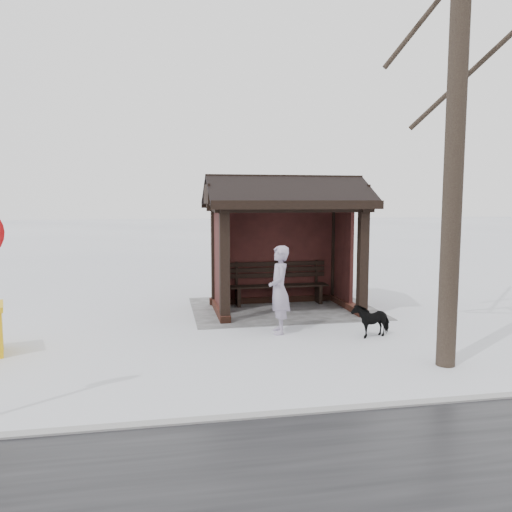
{
  "coord_description": "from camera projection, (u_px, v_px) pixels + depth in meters",
  "views": [
    {
      "loc": [
        2.72,
        10.97,
        2.51
      ],
      "look_at": [
        0.83,
        0.8,
        1.37
      ],
      "focal_mm": 35.0,
      "sensor_mm": 36.0,
      "label": 1
    }
  ],
  "objects": [
    {
      "name": "bus_shelter",
      "position": [
        284.0,
        216.0,
        11.4
      ],
      "size": [
        3.6,
        2.4,
        3.09
      ],
      "color": "#391E15",
      "rests_on": "ground"
    },
    {
      "name": "dog",
      "position": [
        371.0,
        320.0,
        9.29
      ],
      "size": [
        0.79,
        0.54,
        0.61
      ],
      "primitive_type": "imported",
      "rotation": [
        0.0,
        0.0,
        1.88
      ],
      "color": "black",
      "rests_on": "ground"
    },
    {
      "name": "kerb",
      "position": [
        392.0,
        406.0,
        6.11
      ],
      "size": [
        120.0,
        0.15,
        0.06
      ],
      "primitive_type": "cube",
      "color": "gray",
      "rests_on": "ground"
    },
    {
      "name": "trampled_patch",
      "position": [
        283.0,
        308.0,
        11.68
      ],
      "size": [
        4.2,
        3.2,
        0.02
      ],
      "primitive_type": "cube",
      "color": "gray",
      "rests_on": "ground"
    },
    {
      "name": "pedestrian",
      "position": [
        279.0,
        290.0,
        9.44
      ],
      "size": [
        0.46,
        0.65,
        1.68
      ],
      "primitive_type": "imported",
      "rotation": [
        0.0,
        0.0,
        1.46
      ],
      "color": "#988CA5",
      "rests_on": "ground"
    },
    {
      "name": "ground",
      "position": [
        285.0,
        310.0,
        11.49
      ],
      "size": [
        120.0,
        120.0,
        0.0
      ],
      "primitive_type": "plane",
      "color": "silver",
      "rests_on": "ground"
    }
  ]
}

